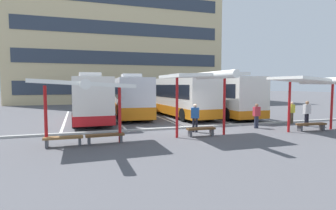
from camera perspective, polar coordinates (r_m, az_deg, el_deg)
ground_plane at (r=16.31m, az=5.13°, el=-5.34°), size 160.00×160.00×0.00m
terminal_building at (r=48.09m, az=-10.71°, el=13.53°), size 31.42×15.53×23.73m
coach_bus_0 at (r=21.87m, az=-16.20°, el=1.38°), size 2.65×10.93×3.57m
coach_bus_1 at (r=24.15m, az=-8.06°, el=1.71°), size 3.36×11.32×3.60m
coach_bus_2 at (r=23.92m, az=1.76°, el=1.81°), size 3.34×11.20×3.63m
coach_bus_3 at (r=25.03m, az=9.51°, el=1.97°), size 2.92×11.97×3.68m
lane_stripe_0 at (r=22.55m, az=-20.73°, el=-2.91°), size 0.16×14.00×0.01m
lane_stripe_1 at (r=22.69m, az=-11.34°, el=-2.67°), size 0.16×14.00×0.01m
lane_stripe_2 at (r=23.42m, az=-2.31°, el=-2.38°), size 0.16×14.00×0.01m
lane_stripe_3 at (r=24.70m, az=5.98°, el=-2.05°), size 0.16×14.00×0.01m
lane_stripe_4 at (r=26.43m, az=13.31°, el=-1.73°), size 0.16×14.00×0.01m
waiting_shelter_0 at (r=12.49m, az=-17.27°, el=4.01°), size 4.19×4.86×2.96m
bench_0 at (r=12.91m, az=-21.08°, el=-6.67°), size 1.67×0.43×0.45m
bench_1 at (r=13.00m, az=-13.07°, el=-6.41°), size 1.76×0.48×0.45m
waiting_shelter_1 at (r=14.11m, az=7.55°, el=5.87°), size 3.74×4.92×3.36m
bench_2 at (r=14.57m, az=6.93°, el=-5.19°), size 1.55×0.46×0.45m
waiting_shelter_2 at (r=17.88m, az=28.62°, el=4.30°), size 4.20×4.77×3.19m
bench_3 at (r=18.18m, az=27.83°, el=-3.74°), size 1.89×0.55×0.45m
platform_kerb at (r=17.04m, az=4.05°, el=-4.72°), size 44.00×0.24×0.12m
waiting_passenger_0 at (r=20.83m, az=24.53°, el=-1.19°), size 0.48×0.32×1.54m
waiting_passenger_1 at (r=15.65m, az=5.69°, el=-2.29°), size 0.52×0.40×1.63m
waiting_passenger_2 at (r=19.95m, az=27.12°, el=-1.26°), size 0.49×0.23×1.66m
waiting_passenger_3 at (r=17.88m, az=18.08°, el=-1.85°), size 0.47×0.26×1.54m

